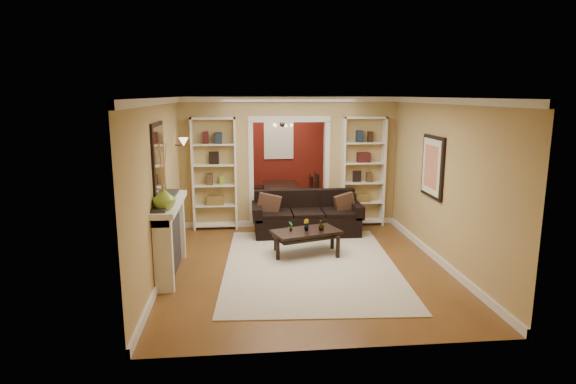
{
  "coord_description": "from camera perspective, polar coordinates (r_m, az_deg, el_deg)",
  "views": [
    {
      "loc": [
        -1.01,
        -8.77,
        2.75
      ],
      "look_at": [
        -0.22,
        -0.8,
        1.12
      ],
      "focal_mm": 30.0,
      "sensor_mm": 36.0,
      "label": 1
    }
  ],
  "objects": [
    {
      "name": "dining_chair_nw",
      "position": [
        11.48,
        -3.27,
        -0.06
      ],
      "size": [
        0.48,
        0.48,
        0.9
      ],
      "primitive_type": "cube",
      "rotation": [
        0.0,
        0.0,
        1.66
      ],
      "color": "black",
      "rests_on": "floor"
    },
    {
      "name": "dining_chair_ne",
      "position": [
        11.57,
        2.18,
        0.13
      ],
      "size": [
        0.61,
        0.61,
        0.94
      ],
      "primitive_type": "cube",
      "rotation": [
        0.0,
        0.0,
        -1.15
      ],
      "color": "black",
      "rests_on": "floor"
    },
    {
      "name": "pillow_left",
      "position": [
        9.45,
        -2.33,
        -1.46
      ],
      "size": [
        0.45,
        0.16,
        0.44
      ],
      "primitive_type": "cube",
      "rotation": [
        0.0,
        0.0,
        -0.08
      ],
      "color": "brown",
      "rests_on": "sofa"
    },
    {
      "name": "framed_art",
      "position": [
        8.49,
        16.7,
        2.89
      ],
      "size": [
        0.04,
        0.85,
        1.05
      ],
      "primitive_type": "cube",
      "color": "black",
      "rests_on": "wall_right"
    },
    {
      "name": "partition_wall",
      "position": [
        10.11,
        0.12,
        3.55
      ],
      "size": [
        4.5,
        0.15,
        2.7
      ],
      "primitive_type": "cube",
      "color": "tan",
      "rests_on": "floor"
    },
    {
      "name": "wall_left",
      "position": [
        8.96,
        -13.56,
        2.2
      ],
      "size": [
        0.0,
        8.0,
        8.0
      ],
      "primitive_type": "plane",
      "rotation": [
        1.57,
        0.0,
        1.57
      ],
      "color": "tan",
      "rests_on": "ground"
    },
    {
      "name": "dining_chair_sw",
      "position": [
        12.07,
        -3.39,
        0.48
      ],
      "size": [
        0.53,
        0.53,
        0.89
      ],
      "primitive_type": "cube",
      "rotation": [
        0.0,
        0.0,
        1.33
      ],
      "color": "black",
      "rests_on": "floor"
    },
    {
      "name": "sofa",
      "position": [
        9.59,
        2.23,
        -2.56
      ],
      "size": [
        2.15,
        0.93,
        0.84
      ],
      "primitive_type": "cube",
      "color": "black",
      "rests_on": "floor"
    },
    {
      "name": "bookshelf_left",
      "position": [
        9.94,
        -8.71,
        2.11
      ],
      "size": [
        0.9,
        0.3,
        2.3
      ],
      "primitive_type": "cube",
      "color": "white",
      "rests_on": "floor"
    },
    {
      "name": "mirror",
      "position": [
        7.43,
        -15.11,
        3.76
      ],
      "size": [
        0.03,
        0.95,
        1.1
      ],
      "primitive_type": "cube",
      "color": "silver",
      "rests_on": "wall_left"
    },
    {
      "name": "ceiling",
      "position": [
        8.82,
        0.92,
        11.18
      ],
      "size": [
        8.0,
        8.0,
        0.0
      ],
      "primitive_type": "plane",
      "rotation": [
        3.14,
        0.0,
        0.0
      ],
      "color": "white",
      "rests_on": "ground"
    },
    {
      "name": "plant_center",
      "position": [
        8.33,
        2.16,
        -3.92
      ],
      "size": [
        0.13,
        0.14,
        0.2
      ],
      "primitive_type": "imported",
      "rotation": [
        0.0,
        0.0,
        1.97
      ],
      "color": "#336626",
      "rests_on": "coffee_table"
    },
    {
      "name": "chandelier",
      "position": [
        11.53,
        -0.63,
        7.88
      ],
      "size": [
        0.5,
        0.5,
        0.3
      ],
      "primitive_type": "cube",
      "color": "#3D281B",
      "rests_on": "ceiling"
    },
    {
      "name": "wall_front",
      "position": [
        5.07,
        6.05,
        -4.61
      ],
      "size": [
        8.0,
        0.0,
        8.0
      ],
      "primitive_type": "plane",
      "rotation": [
        -1.57,
        0.0,
        0.0
      ],
      "color": "tan",
      "rests_on": "ground"
    },
    {
      "name": "dining_chair_se",
      "position": [
        12.17,
        1.8,
        0.27
      ],
      "size": [
        0.46,
        0.46,
        0.76
      ],
      "primitive_type": "cube",
      "rotation": [
        0.0,
        0.0,
        -1.82
      ],
      "color": "black",
      "rests_on": "floor"
    },
    {
      "name": "dining_table",
      "position": [
        11.85,
        -0.66,
        -0.57
      ],
      "size": [
        1.54,
        0.86,
        0.54
      ],
      "primitive_type": "imported",
      "rotation": [
        0.0,
        0.0,
        1.57
      ],
      "color": "black",
      "rests_on": "floor"
    },
    {
      "name": "wall_sconce",
      "position": [
        9.43,
        -12.64,
        5.63
      ],
      "size": [
        0.18,
        0.18,
        0.22
      ],
      "primitive_type": "cube",
      "color": "#FFE0A5",
      "rests_on": "wall_left"
    },
    {
      "name": "wall_right",
      "position": [
        9.46,
        14.59,
        2.62
      ],
      "size": [
        0.0,
        8.0,
        8.0
      ],
      "primitive_type": "plane",
      "rotation": [
        1.57,
        0.0,
        -1.57
      ],
      "color": "tan",
      "rests_on": "ground"
    },
    {
      "name": "coffee_table",
      "position": [
        8.42,
        2.14,
        -6.01
      ],
      "size": [
        1.28,
        0.94,
        0.43
      ],
      "primitive_type": "cube",
      "rotation": [
        0.0,
        0.0,
        0.32
      ],
      "color": "black",
      "rests_on": "floor"
    },
    {
      "name": "wall_back",
      "position": [
        12.88,
        -1.13,
        5.27
      ],
      "size": [
        8.0,
        0.0,
        8.0
      ],
      "primitive_type": "plane",
      "rotation": [
        1.57,
        0.0,
        0.0
      ],
      "color": "tan",
      "rests_on": "ground"
    },
    {
      "name": "dining_window",
      "position": [
        12.79,
        -1.11,
        6.12
      ],
      "size": [
        0.78,
        0.03,
        0.98
      ],
      "primitive_type": "cube",
      "color": "#8CA5CC",
      "rests_on": "wall_back"
    },
    {
      "name": "pillow_right",
      "position": [
        9.66,
        6.74,
        -1.38
      ],
      "size": [
        0.41,
        0.2,
        0.4
      ],
      "primitive_type": "cube",
      "rotation": [
        0.0,
        0.0,
        0.23
      ],
      "color": "brown",
      "rests_on": "sofa"
    },
    {
      "name": "area_rug",
      "position": [
        7.97,
        2.66,
        -8.64
      ],
      "size": [
        2.98,
        4.02,
        0.01
      ],
      "primitive_type": "cube",
      "rotation": [
        0.0,
        0.0,
        -0.06
      ],
      "color": "beige",
      "rests_on": "floor"
    },
    {
      "name": "bookshelf_right",
      "position": [
        10.25,
        8.88,
        2.39
      ],
      "size": [
        0.9,
        0.3,
        2.3
      ],
      "primitive_type": "cube",
      "color": "white",
      "rests_on": "floor"
    },
    {
      "name": "floor",
      "position": [
        9.24,
        0.87,
        -5.81
      ],
      "size": [
        8.0,
        8.0,
        0.0
      ],
      "primitive_type": "plane",
      "color": "brown",
      "rests_on": "ground"
    },
    {
      "name": "plant_right",
      "position": [
        8.37,
        3.97,
        -3.91
      ],
      "size": [
        0.15,
        0.15,
        0.19
      ],
      "primitive_type": "imported",
      "rotation": [
        0.0,
        0.0,
        4.01
      ],
      "color": "#336626",
      "rests_on": "coffee_table"
    },
    {
      "name": "vase",
      "position": [
        6.95,
        -14.49,
        -0.71
      ],
      "size": [
        0.4,
        0.4,
        0.33
      ],
      "primitive_type": "imported",
      "rotation": [
        0.0,
        0.0,
        -0.35
      ],
      "color": "#7FA334",
      "rests_on": "fireplace"
    },
    {
      "name": "fireplace",
      "position": [
        7.66,
        -13.59,
        -5.29
      ],
      "size": [
        0.32,
        1.7,
        1.16
      ],
      "primitive_type": "cube",
      "color": "white",
      "rests_on": "floor"
    },
    {
      "name": "plant_left",
      "position": [
        8.31,
        0.33,
        -4.07
      ],
      "size": [
        0.1,
        0.11,
        0.17
      ],
      "primitive_type": "imported",
      "rotation": [
        0.0,
        0.0,
        0.99
      ],
      "color": "#336626",
      "rests_on": "coffee_table"
    },
    {
      "name": "red_back_panel",
      "position": [
        12.86,
        -1.12,
        5.12
      ],
      "size": [
        4.44,
        0.04,
        2.64
      ],
      "primitive_type": "cube",
      "color": "maroon",
      "rests_on": "floor"
    }
  ]
}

